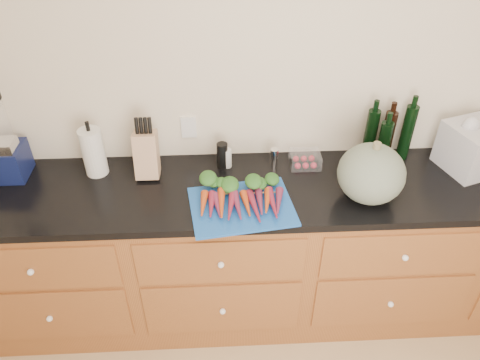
{
  "coord_description": "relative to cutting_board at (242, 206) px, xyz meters",
  "views": [
    {
      "loc": [
        -0.44,
        -0.55,
        2.41
      ],
      "look_at": [
        -0.35,
        1.2,
        1.06
      ],
      "focal_mm": 35.0,
      "sensor_mm": 36.0,
      "label": 1
    }
  ],
  "objects": [
    {
      "name": "wall_back",
      "position": [
        0.34,
        0.48,
        0.35
      ],
      "size": [
        4.1,
        0.05,
        2.6
      ],
      "primitive_type": "cube",
      "color": "beige",
      "rests_on": "ground"
    },
    {
      "name": "cabinets",
      "position": [
        0.34,
        0.16,
        -0.5
      ],
      "size": [
        3.6,
        0.64,
        0.9
      ],
      "color": "brown",
      "rests_on": "ground"
    },
    {
      "name": "countertop",
      "position": [
        0.34,
        0.16,
        -0.03
      ],
      "size": [
        3.64,
        0.62,
        0.04
      ],
      "primitive_type": "cube",
      "color": "black",
      "rests_on": "cabinets"
    },
    {
      "name": "cutting_board",
      "position": [
        0.0,
        0.0,
        0.0
      ],
      "size": [
        0.53,
        0.43,
        0.01
      ],
      "primitive_type": "cube",
      "rotation": [
        0.0,
        0.0,
        0.14
      ],
      "color": "#1752AC",
      "rests_on": "countertop"
    },
    {
      "name": "carrots",
      "position": [
        0.0,
        0.04,
        0.03
      ],
      "size": [
        0.4,
        0.3,
        0.06
      ],
      "color": "#C64617",
      "rests_on": "cutting_board"
    },
    {
      "name": "squash",
      "position": [
        0.62,
        0.05,
        0.14
      ],
      "size": [
        0.32,
        0.32,
        0.29
      ],
      "primitive_type": "ellipsoid",
      "color": "#546252",
      "rests_on": "countertop"
    },
    {
      "name": "blender_appliance",
      "position": [
        -1.19,
        0.32,
        0.2
      ],
      "size": [
        0.19,
        0.19,
        0.47
      ],
      "color": "#0E1541",
      "rests_on": "countertop"
    },
    {
      "name": "paper_towel",
      "position": [
        -0.74,
        0.32,
        0.12
      ],
      "size": [
        0.11,
        0.11,
        0.26
      ],
      "primitive_type": "cylinder",
      "color": "silver",
      "rests_on": "countertop"
    },
    {
      "name": "knife_block",
      "position": [
        -0.47,
        0.3,
        0.11
      ],
      "size": [
        0.12,
        0.12,
        0.24
      ],
      "primitive_type": "cube",
      "color": "tan",
      "rests_on": "countertop"
    },
    {
      "name": "grinder_salt",
      "position": [
        -0.06,
        0.34,
        0.05
      ],
      "size": [
        0.05,
        0.05,
        0.11
      ],
      "primitive_type": "cylinder",
      "color": "silver",
      "rests_on": "countertop"
    },
    {
      "name": "grinder_pepper",
      "position": [
        -0.08,
        0.34,
        0.07
      ],
      "size": [
        0.06,
        0.06,
        0.14
      ],
      "primitive_type": "cylinder",
      "color": "black",
      "rests_on": "countertop"
    },
    {
      "name": "canister_chrome",
      "position": [
        0.19,
        0.34,
        0.04
      ],
      "size": [
        0.04,
        0.04,
        0.1
      ],
      "primitive_type": "cylinder",
      "color": "silver",
      "rests_on": "countertop"
    },
    {
      "name": "tomato_box",
      "position": [
        0.36,
        0.33,
        0.03
      ],
      "size": [
        0.16,
        0.13,
        0.07
      ],
      "primitive_type": "cube",
      "color": "white",
      "rests_on": "countertop"
    },
    {
      "name": "bottles",
      "position": [
        0.8,
        0.37,
        0.14
      ],
      "size": [
        0.26,
        0.13,
        0.31
      ],
      "color": "black",
      "rests_on": "countertop"
    },
    {
      "name": "grocery_bag",
      "position": [
        1.25,
        0.28,
        0.12
      ],
      "size": [
        0.4,
        0.36,
        0.25
      ],
      "primitive_type": null,
      "rotation": [
        0.0,
        0.0,
        0.32
      ],
      "color": "silver",
      "rests_on": "countertop"
    }
  ]
}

